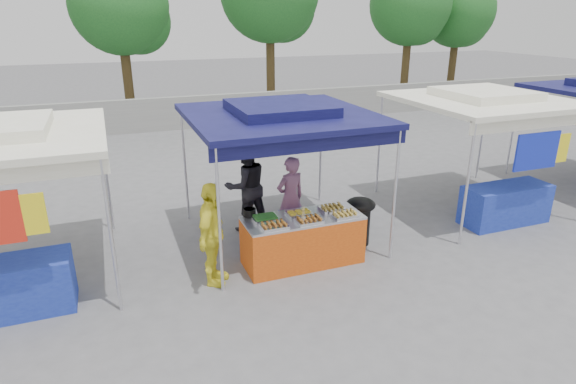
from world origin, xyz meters
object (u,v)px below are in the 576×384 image
object	(u,v)px
vendor_table	(303,240)
helper_man	(246,186)
vendor_woman	(290,199)
wok_burner	(360,217)
customer_person	(212,235)
cooking_pot	(249,212)

from	to	relation	value
vendor_table	helper_man	bearing A→B (deg)	106.46
vendor_woman	wok_burner	bearing A→B (deg)	134.94
vendor_woman	customer_person	xyz separation A→B (m)	(-1.72, -1.09, 0.03)
vendor_table	customer_person	bearing A→B (deg)	-175.49
vendor_table	cooking_pot	size ratio (longest dim) A/B	9.24
cooking_pot	vendor_woman	size ratio (longest dim) A/B	0.13
vendor_table	vendor_woman	distance (m)	1.05
vendor_woman	helper_man	bearing A→B (deg)	-61.13
vendor_table	vendor_woman	size ratio (longest dim) A/B	1.24
vendor_table	vendor_woman	world-z (taller)	vendor_woman
vendor_table	vendor_woman	xyz separation A→B (m)	(0.15, 0.97, 0.38)
vendor_woman	helper_man	world-z (taller)	helper_man
vendor_woman	vendor_table	bearing A→B (deg)	67.56
vendor_table	helper_man	xyz separation A→B (m)	(-0.49, 1.67, 0.47)
vendor_table	helper_man	distance (m)	1.80
vendor_table	customer_person	xyz separation A→B (m)	(-1.57, -0.12, 0.41)
vendor_woman	helper_man	size ratio (longest dim) A/B	0.90
customer_person	vendor_woman	bearing A→B (deg)	-29.57
cooking_pot	vendor_woman	bearing A→B (deg)	31.87
vendor_table	wok_burner	distance (m)	1.30
wok_burner	customer_person	world-z (taller)	customer_person
wok_burner	vendor_woman	size ratio (longest dim) A/B	0.56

